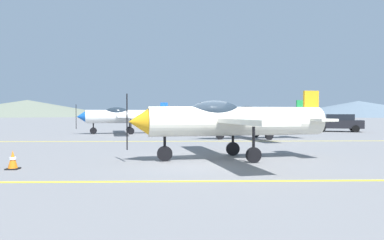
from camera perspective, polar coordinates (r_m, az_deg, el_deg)
ground_plane at (r=13.05m, az=1.10°, el=-6.57°), size 400.00×400.00×0.00m
apron_line_near at (r=9.16m, az=2.22°, el=-9.87°), size 80.00×0.16×0.01m
apron_line_far at (r=21.68m, az=0.06°, el=-3.45°), size 80.00×0.16×0.01m
airplane_near at (r=13.33m, az=6.19°, el=-0.02°), size 7.69×8.78×2.63m
airplane_mid at (r=24.04m, az=10.20°, el=0.51°), size 7.69×8.77×2.63m
airplane_far at (r=29.97m, az=-10.93°, el=0.64°), size 7.69×8.77×2.63m
airplane_back at (r=39.28m, az=6.96°, el=0.78°), size 7.59×8.75×2.63m
car_sedan at (r=35.41m, az=22.56°, el=-0.38°), size 4.65×3.07×1.62m
traffic_cone_front at (r=12.34m, az=-27.00°, el=-5.80°), size 0.36×0.36×0.59m
hill_left at (r=184.59m, az=-25.07°, el=1.75°), size 88.01×88.01×7.79m
hill_centerleft at (r=172.14m, az=25.30°, el=1.65°), size 75.15×75.15×6.95m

